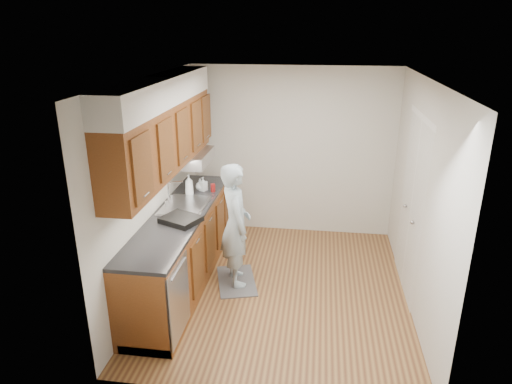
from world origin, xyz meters
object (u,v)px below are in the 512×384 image
dish_rack (181,219)px  soap_bottle_c (200,184)px  soap_bottle_b (203,184)px  soda_can (213,188)px  person (235,217)px  soap_bottle_a (189,185)px

dish_rack → soap_bottle_c: bearing=117.0°
soap_bottle_b → soda_can: bearing=-10.0°
person → soap_bottle_b: 0.89m
soap_bottle_c → dish_rack: (0.06, -1.07, -0.05)m
soda_can → person: bearing=-57.2°
soap_bottle_a → soap_bottle_b: soap_bottle_a is taller
soap_bottle_b → person: bearing=-50.4°
soap_bottle_b → dish_rack: 1.05m
person → soap_bottle_b: (-0.56, 0.68, 0.16)m
soap_bottle_b → dish_rack: bearing=-89.4°
soap_bottle_c → dish_rack: bearing=-87.0°
person → soap_bottle_c: bearing=19.0°
soap_bottle_b → soap_bottle_c: size_ratio=1.19×
person → soap_bottle_a: size_ratio=6.11×
person → soap_bottle_a: (-0.69, 0.48, 0.20)m
soap_bottle_a → dish_rack: size_ratio=0.71×
person → soap_bottle_c: 0.94m
person → soap_bottle_b: bearing=17.6°
person → soap_bottle_a: bearing=33.5°
soap_bottle_b → soda_can: soap_bottle_b is taller
soap_bottle_a → dish_rack: bearing=-80.4°
soap_bottle_c → person: bearing=-49.0°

